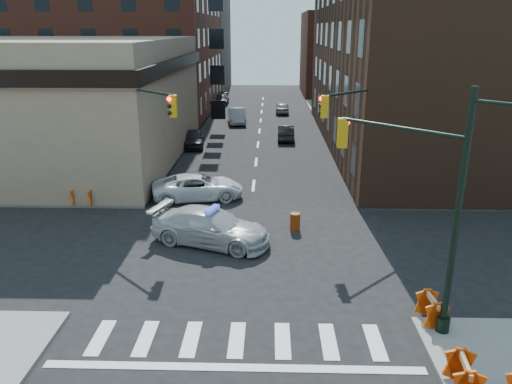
# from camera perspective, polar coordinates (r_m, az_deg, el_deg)

# --- Properties ---
(ground) EXTENTS (140.00, 140.00, 0.00)m
(ground) POSITION_cam_1_polar(r_m,az_deg,el_deg) (22.93, -1.11, -6.82)
(ground) COLOR black
(ground) RESTS_ON ground
(sidewalk_nw) EXTENTS (34.00, 54.50, 0.15)m
(sidewalk_nw) POSITION_cam_1_polar(r_m,az_deg,el_deg) (59.43, -22.47, 7.54)
(sidewalk_nw) COLOR gray
(sidewalk_nw) RESTS_ON ground
(sidewalk_ne) EXTENTS (34.00, 54.50, 0.15)m
(sidewalk_ne) POSITION_cam_1_polar(r_m,az_deg,el_deg) (58.63, 23.80, 7.24)
(sidewalk_ne) COLOR gray
(sidewalk_ne) RESTS_ON ground
(bank_building) EXTENTS (22.00, 22.00, 9.00)m
(bank_building) POSITION_cam_1_polar(r_m,az_deg,el_deg) (41.70, -24.37, 9.47)
(bank_building) COLOR #9A8065
(bank_building) RESTS_ON ground
(apartment_block) EXTENTS (25.00, 25.00, 24.00)m
(apartment_block) POSITION_cam_1_polar(r_m,az_deg,el_deg) (63.85, -17.22, 19.53)
(apartment_block) COLOR maroon
(apartment_block) RESTS_ON ground
(commercial_row_ne) EXTENTS (14.00, 34.00, 14.00)m
(commercial_row_ne) POSITION_cam_1_polar(r_m,az_deg,el_deg) (44.95, 17.59, 13.97)
(commercial_row_ne) COLOR #452A1B
(commercial_row_ne) RESTS_ON ground
(filler_nw) EXTENTS (20.00, 18.00, 16.00)m
(filler_nw) POSITION_cam_1_polar(r_m,az_deg,el_deg) (84.49, -10.47, 16.79)
(filler_nw) COLOR brown
(filler_nw) RESTS_ON ground
(filler_ne) EXTENTS (16.00, 16.00, 12.00)m
(filler_ne) POSITION_cam_1_polar(r_m,az_deg,el_deg) (79.89, 11.36, 15.24)
(filler_ne) COLOR maroon
(filler_ne) RESTS_ON ground
(signal_pole_se) EXTENTS (5.40, 5.27, 8.00)m
(signal_pole_se) POSITION_cam_1_polar(r_m,az_deg,el_deg) (16.82, 18.87, -0.41)
(signal_pole_se) COLOR black
(signal_pole_se) RESTS_ON sidewalk_se
(signal_pole_nw) EXTENTS (3.58, 3.67, 8.00)m
(signal_pole_nw) POSITION_cam_1_polar(r_m,az_deg,el_deg) (27.50, -12.99, 6.51)
(signal_pole_nw) COLOR black
(signal_pole_nw) RESTS_ON sidewalk_nw
(signal_pole_ne) EXTENTS (3.67, 3.58, 8.00)m
(signal_pole_ne) POSITION_cam_1_polar(r_m,az_deg,el_deg) (27.07, 11.89, 6.41)
(signal_pole_ne) COLOR black
(signal_pole_ne) RESTS_ON sidewalk_ne
(tree_ne_near) EXTENTS (3.00, 3.00, 4.85)m
(tree_ne_near) POSITION_cam_1_polar(r_m,az_deg,el_deg) (47.60, 9.57, 10.48)
(tree_ne_near) COLOR black
(tree_ne_near) RESTS_ON sidewalk_ne
(tree_ne_far) EXTENTS (3.00, 3.00, 4.85)m
(tree_ne_far) POSITION_cam_1_polar(r_m,az_deg,el_deg) (55.48, 8.48, 11.61)
(tree_ne_far) COLOR black
(tree_ne_far) RESTS_ON sidewalk_ne
(police_car) EXTENTS (6.18, 4.07, 1.66)m
(police_car) POSITION_cam_1_polar(r_m,az_deg,el_deg) (23.53, -5.20, -4.00)
(police_car) COLOR #B8B8BD
(police_car) RESTS_ON ground
(pickup) EXTENTS (5.77, 3.54, 1.49)m
(pickup) POSITION_cam_1_polar(r_m,az_deg,el_deg) (29.78, -6.66, 0.60)
(pickup) COLOR silver
(pickup) RESTS_ON ground
(parked_car_wnear) EXTENTS (2.19, 4.48, 1.47)m
(parked_car_wnear) POSITION_cam_1_polar(r_m,az_deg,el_deg) (43.12, -7.17, 6.08)
(parked_car_wnear) COLOR black
(parked_car_wnear) RESTS_ON ground
(parked_car_wfar) EXTENTS (2.31, 5.04, 1.60)m
(parked_car_wfar) POSITION_cam_1_polar(r_m,az_deg,el_deg) (53.70, -2.20, 8.67)
(parked_car_wfar) COLOR #9A9CA2
(parked_car_wfar) RESTS_ON ground
(parked_car_wdeep) EXTENTS (1.99, 4.78, 1.38)m
(parked_car_wdeep) POSITION_cam_1_polar(r_m,az_deg,el_deg) (67.50, -4.02, 10.51)
(parked_car_wdeep) COLOR black
(parked_car_wdeep) RESTS_ON ground
(parked_car_enear) EXTENTS (1.55, 4.18, 1.36)m
(parked_car_enear) POSITION_cam_1_polar(r_m,az_deg,el_deg) (45.64, 3.45, 6.80)
(parked_car_enear) COLOR black
(parked_car_enear) RESTS_ON ground
(parked_car_efar) EXTENTS (1.63, 3.93, 1.33)m
(parked_car_efar) POSITION_cam_1_polar(r_m,az_deg,el_deg) (60.38, 3.03, 9.60)
(parked_car_efar) COLOR #93949B
(parked_car_efar) RESTS_ON ground
(pedestrian_a) EXTENTS (0.72, 0.49, 1.93)m
(pedestrian_a) POSITION_cam_1_polar(r_m,az_deg,el_deg) (29.63, -17.05, 0.56)
(pedestrian_a) COLOR black
(pedestrian_a) RESTS_ON sidewalk_nw
(pedestrian_b) EXTENTS (1.16, 1.09, 1.89)m
(pedestrian_b) POSITION_cam_1_polar(r_m,az_deg,el_deg) (30.68, -22.12, 0.55)
(pedestrian_b) COLOR black
(pedestrian_b) RESTS_ON sidewalk_nw
(pedestrian_c) EXTENTS (1.05, 0.82, 1.66)m
(pedestrian_c) POSITION_cam_1_polar(r_m,az_deg,el_deg) (30.85, -22.71, 0.35)
(pedestrian_c) COLOR #1E232E
(pedestrian_c) RESTS_ON sidewalk_nw
(barrel_road) EXTENTS (0.60, 0.60, 0.89)m
(barrel_road) POSITION_cam_1_polar(r_m,az_deg,el_deg) (25.17, 4.49, -3.41)
(barrel_road) COLOR #D7610A
(barrel_road) RESTS_ON ground
(barrel_bank) EXTENTS (0.59, 0.59, 1.01)m
(barrel_bank) POSITION_cam_1_polar(r_m,az_deg,el_deg) (30.26, -6.76, 0.40)
(barrel_bank) COLOR #D6620A
(barrel_bank) RESTS_ON ground
(barricade_se_a) EXTENTS (0.69, 1.26, 0.91)m
(barricade_se_a) POSITION_cam_1_polar(r_m,az_deg,el_deg) (18.44, 19.40, -12.48)
(barricade_se_a) COLOR #CB3D09
(barricade_se_a) RESTS_ON sidewalk_se
(barricade_se_b) EXTENTS (0.79, 1.37, 0.98)m
(barricade_se_b) POSITION_cam_1_polar(r_m,az_deg,el_deg) (15.65, 22.63, -18.80)
(barricade_se_b) COLOR #C76009
(barricade_se_b) RESTS_ON sidewalk_se
(barricade_nw_a) EXTENTS (1.40, 0.78, 1.01)m
(barricade_nw_a) POSITION_cam_1_polar(r_m,az_deg,el_deg) (29.86, -19.11, -0.44)
(barricade_nw_a) COLOR #DF590A
(barricade_nw_a) RESTS_ON sidewalk_nw
(barricade_nw_b) EXTENTS (1.36, 0.85, 0.95)m
(barricade_nw_b) POSITION_cam_1_polar(r_m,az_deg,el_deg) (30.16, -18.32, -0.25)
(barricade_nw_b) COLOR red
(barricade_nw_b) RESTS_ON sidewalk_nw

